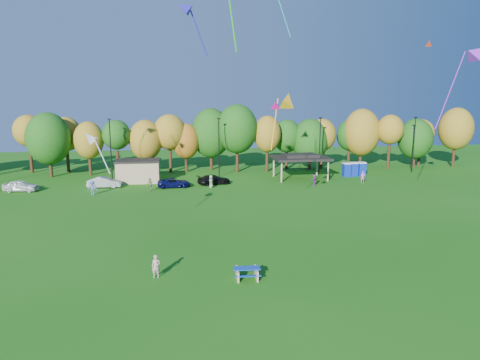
{
  "coord_description": "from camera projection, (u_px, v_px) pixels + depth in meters",
  "views": [
    {
      "loc": [
        -4.45,
        -24.75,
        11.62
      ],
      "look_at": [
        0.16,
        6.0,
        5.86
      ],
      "focal_mm": 32.0,
      "sensor_mm": 36.0,
      "label": 1
    }
  ],
  "objects": [
    {
      "name": "kite_flyer",
      "position": [
        156.0,
        266.0,
        28.39
      ],
      "size": [
        0.61,
        0.43,
        1.58
      ],
      "primitive_type": "imported",
      "rotation": [
        0.0,
        0.0,
        -0.09
      ],
      "color": "tan",
      "rests_on": "ground"
    },
    {
      "name": "car_d",
      "position": [
        214.0,
        180.0,
        60.27
      ],
      "size": [
        5.01,
        3.0,
        1.36
      ],
      "primitive_type": "imported",
      "rotation": [
        0.0,
        0.0,
        1.82
      ],
      "color": "black",
      "rests_on": "ground"
    },
    {
      "name": "kite_0",
      "position": [
        477.0,
        53.0,
        41.4
      ],
      "size": [
        5.04,
        1.98,
        8.54
      ],
      "color": "purple"
    },
    {
      "name": "utility_building",
      "position": [
        138.0,
        171.0,
        62.03
      ],
      "size": [
        6.3,
        4.3,
        3.25
      ],
      "color": "tan",
      "rests_on": "ground"
    },
    {
      "name": "far_person_2",
      "position": [
        150.0,
        184.0,
        55.76
      ],
      "size": [
        1.03,
        1.03,
        1.75
      ],
      "primitive_type": "imported",
      "rotation": [
        0.0,
        0.0,
        5.5
      ],
      "color": "#7A8D56",
      "rests_on": "ground"
    },
    {
      "name": "porta_potties",
      "position": [
        354.0,
        169.0,
        66.86
      ],
      "size": [
        3.75,
        1.45,
        2.18
      ],
      "color": "#0C29A5",
      "rests_on": "ground"
    },
    {
      "name": "picnic_table",
      "position": [
        247.0,
        272.0,
        28.31
      ],
      "size": [
        1.83,
        1.54,
        0.76
      ],
      "rotation": [
        0.0,
        0.0,
        -0.06
      ],
      "color": "tan",
      "rests_on": "ground"
    },
    {
      "name": "far_person_0",
      "position": [
        92.0,
        188.0,
        53.37
      ],
      "size": [
        1.18,
        0.69,
        1.81
      ],
      "primitive_type": "imported",
      "rotation": [
        0.0,
        0.0,
        6.27
      ],
      "color": "#4B57A6",
      "rests_on": "ground"
    },
    {
      "name": "lamp_posts",
      "position": [
        219.0,
        146.0,
        65.12
      ],
      "size": [
        64.5,
        0.25,
        9.09
      ],
      "color": "black",
      "rests_on": "ground"
    },
    {
      "name": "kite_10",
      "position": [
        184.0,
        9.0,
        34.19
      ],
      "size": [
        2.75,
        1.41,
        4.46
      ],
      "color": "#201A93"
    },
    {
      "name": "car_a",
      "position": [
        21.0,
        186.0,
        55.55
      ],
      "size": [
        4.56,
        2.31,
        1.49
      ],
      "primitive_type": "imported",
      "rotation": [
        0.0,
        0.0,
        1.44
      ],
      "color": "silver",
      "rests_on": "ground"
    },
    {
      "name": "ground",
      "position": [
        252.0,
        289.0,
        26.83
      ],
      "size": [
        160.0,
        160.0,
        0.0
      ],
      "primitive_type": "plane",
      "color": "#19600F",
      "rests_on": "ground"
    },
    {
      "name": "far_person_1",
      "position": [
        211.0,
        182.0,
        57.92
      ],
      "size": [
        0.77,
        0.96,
        1.71
      ],
      "primitive_type": "imported",
      "rotation": [
        0.0,
        0.0,
        4.41
      ],
      "color": "#899B6A",
      "rests_on": "ground"
    },
    {
      "name": "tree_line",
      "position": [
        197.0,
        136.0,
        69.86
      ],
      "size": [
        93.57,
        10.55,
        11.15
      ],
      "color": "black",
      "rests_on": "ground"
    },
    {
      "name": "car_b",
      "position": [
        104.0,
        182.0,
        57.93
      ],
      "size": [
        4.45,
        1.56,
        1.47
      ],
      "primitive_type": "imported",
      "rotation": [
        0.0,
        0.0,
        1.57
      ],
      "color": "#AEAEB4",
      "rests_on": "ground"
    },
    {
      "name": "kite_7",
      "position": [
        275.0,
        104.0,
        34.09
      ],
      "size": [
        1.19,
        1.38,
        1.2
      ],
      "color": "#E10C8E"
    },
    {
      "name": "kite_9",
      "position": [
        287.0,
        100.0,
        38.26
      ],
      "size": [
        2.59,
        3.38,
        5.68
      ],
      "color": "yellow"
    },
    {
      "name": "car_c",
      "position": [
        174.0,
        183.0,
        58.23
      ],
      "size": [
        4.61,
        2.36,
        1.25
      ],
      "primitive_type": "imported",
      "rotation": [
        0.0,
        0.0,
        1.64
      ],
      "color": "#0C0F48",
      "rests_on": "ground"
    },
    {
      "name": "far_person_4",
      "position": [
        363.0,
        177.0,
        61.25
      ],
      "size": [
        0.73,
        0.59,
        1.74
      ],
      "primitive_type": "imported",
      "rotation": [
        0.0,
        0.0,
        5.97
      ],
      "color": "#C45CA1",
      "rests_on": "ground"
    },
    {
      "name": "kite_14",
      "position": [
        429.0,
        43.0,
        51.73
      ],
      "size": [
        1.13,
        1.33,
        1.15
      ],
      "color": "#BA3315"
    },
    {
      "name": "kite_11",
      "position": [
        90.0,
        139.0,
        32.14
      ],
      "size": [
        2.16,
        1.15,
        3.41
      ],
      "color": "silver"
    },
    {
      "name": "pavilion",
      "position": [
        300.0,
        158.0,
        64.26
      ],
      "size": [
        8.2,
        6.2,
        3.77
      ],
      "color": "tan",
      "rests_on": "ground"
    },
    {
      "name": "far_person_3",
      "position": [
        315.0,
        180.0,
        59.43
      ],
      "size": [
        1.32,
        1.41,
        1.59
      ],
      "primitive_type": "imported",
      "rotation": [
        0.0,
        0.0,
        3.99
      ],
      "color": "#843A8B",
      "rests_on": "ground"
    }
  ]
}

